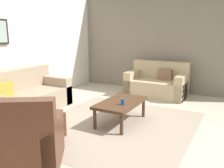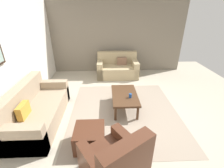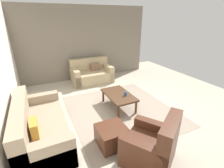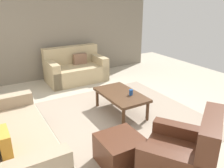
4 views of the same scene
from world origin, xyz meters
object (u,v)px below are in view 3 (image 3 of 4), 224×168
ottoman (112,136)px  coffee_table (119,96)px  cup (125,94)px  armchair_leather (153,148)px  couch_loveseat (91,74)px  couch_main (37,128)px

ottoman → coffee_table: size_ratio=0.51×
cup → armchair_leather: bearing=165.3°
ottoman → coffee_table: coffee_table is taller
couch_loveseat → coffee_table: size_ratio=1.38×
coffee_table → cup: 0.22m
couch_loveseat → coffee_table: couch_loveseat is taller
armchair_leather → coffee_table: 1.95m
couch_main → armchair_leather: bearing=-129.5°
coffee_table → cup: bearing=-143.2°
armchair_leather → ottoman: armchair_leather is taller
couch_loveseat → coffee_table: bearing=-179.3°
couch_main → cup: (0.31, -2.22, 0.17)m
couch_main → couch_loveseat: 3.42m
couch_main → ottoman: 1.52m
armchair_leather → coffee_table: (1.92, -0.34, 0.05)m
couch_loveseat → cup: bearing=-176.5°
couch_main → armchair_leather: (-1.45, -1.76, 0.01)m
ottoman → cup: size_ratio=5.37×
armchair_leather → cup: (1.76, -0.46, 0.16)m
couch_loveseat → ottoman: 3.56m
couch_main → coffee_table: 2.16m
armchair_leather → ottoman: (0.69, 0.45, -0.11)m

